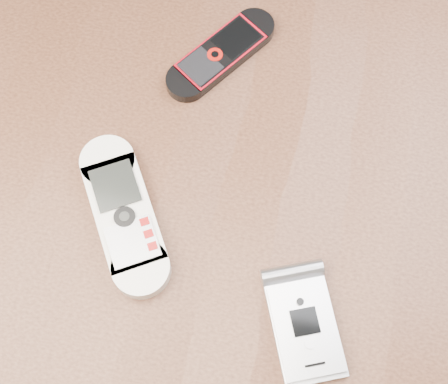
{
  "coord_description": "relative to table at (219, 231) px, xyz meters",
  "views": [
    {
      "loc": [
        0.04,
        -0.19,
        1.27
      ],
      "look_at": [
        0.01,
        0.0,
        0.76
      ],
      "focal_mm": 50.0,
      "sensor_mm": 36.0,
      "label": 1
    }
  ],
  "objects": [
    {
      "name": "table",
      "position": [
        0.0,
        0.0,
        0.0
      ],
      "size": [
        1.2,
        0.8,
        0.75
      ],
      "color": "black",
      "rests_on": "ground"
    },
    {
      "name": "nokia_white",
      "position": [
        -0.08,
        -0.04,
        0.11
      ],
      "size": [
        0.12,
        0.16,
        0.02
      ],
      "primitive_type": "cube",
      "rotation": [
        0.0,
        0.0,
        0.52
      ],
      "color": "white",
      "rests_on": "table"
    },
    {
      "name": "motorola_razr",
      "position": [
        0.09,
        -0.1,
        0.11
      ],
      "size": [
        0.09,
        0.11,
        0.02
      ],
      "primitive_type": "cube",
      "rotation": [
        0.0,
        0.0,
        0.37
      ],
      "color": "#BCBCC1",
      "rests_on": "table"
    },
    {
      "name": "nokia_black_red",
      "position": [
        -0.02,
        0.14,
        0.11
      ],
      "size": [
        0.11,
        0.13,
        0.01
      ],
      "primitive_type": "cube",
      "rotation": [
        0.0,
        0.0,
        -0.64
      ],
      "color": "black",
      "rests_on": "table"
    },
    {
      "name": "ground",
      "position": [
        0.0,
        0.0,
        -0.64
      ],
      "size": [
        4.0,
        4.0,
        0.0
      ],
      "primitive_type": "plane",
      "color": "#472B19",
      "rests_on": "ground"
    }
  ]
}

